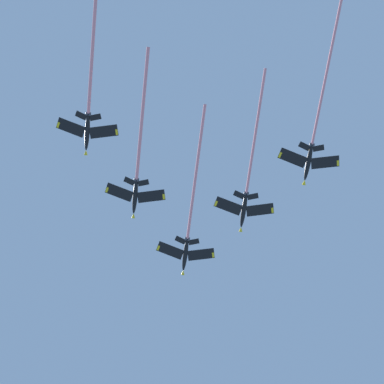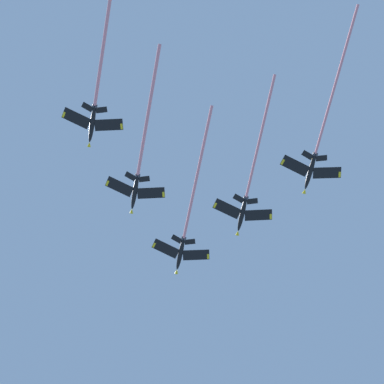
# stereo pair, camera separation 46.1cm
# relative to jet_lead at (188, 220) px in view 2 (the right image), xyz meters

# --- Properties ---
(jet_lead) EXTENTS (19.98, 56.56, 15.50)m
(jet_lead) POSITION_rel_jet_lead_xyz_m (0.00, 0.00, 0.00)
(jet_lead) COLOR black
(jet_left_wing) EXTENTS (19.96, 53.06, 15.09)m
(jet_left_wing) POSITION_rel_jet_lead_xyz_m (21.33, 14.91, -4.89)
(jet_left_wing) COLOR black
(jet_right_wing) EXTENTS (19.96, 51.80, 12.88)m
(jet_right_wing) POSITION_rel_jet_lead_xyz_m (-14.84, 17.44, -3.18)
(jet_right_wing) COLOR black
(jet_left_outer) EXTENTS (19.97, 52.23, 13.24)m
(jet_left_outer) POSITION_rel_jet_lead_xyz_m (41.11, 30.64, -8.25)
(jet_left_outer) COLOR black
(jet_right_outer) EXTENTS (20.01, 57.35, 14.67)m
(jet_right_outer) POSITION_rel_jet_lead_xyz_m (-30.19, 39.18, -7.46)
(jet_right_outer) COLOR black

